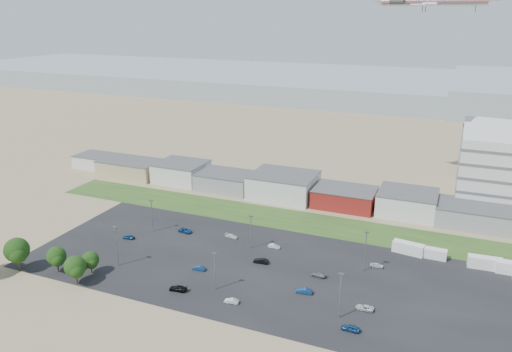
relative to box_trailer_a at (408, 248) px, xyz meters
The scene contains 33 objects.
ground 58.40m from the box_trailer_a, 132.98° to the right, with size 700.00×700.00×0.00m, color #887757.
parking_lot 41.58m from the box_trailer_a, 146.87° to the right, with size 120.00×50.00×0.01m, color black.
grass_strip 40.89m from the box_trailer_a, 166.86° to the left, with size 160.00×16.00×0.02m, color #29481B.
hills_backdrop 272.31m from the box_trailer_a, 89.96° to the left, with size 700.00×200.00×9.00m, color gray, non-canonical shape.
building_row 63.50m from the box_trailer_a, 153.52° to the left, with size 170.00×20.00×8.00m, color silver, non-canonical shape.
box_trailer_a is the anchor object (origin of this frame).
box_trailer_b 6.23m from the box_trailer_a, ahead, with size 7.25×2.26×2.72m, color silver, non-canonical shape.
box_trailer_c 18.95m from the box_trailer_a, ahead, with size 8.19×2.56×3.07m, color silver, non-canonical shape.
tree_left 101.11m from the box_trailer_a, 152.08° to the right, with size 6.61×6.61×9.91m, color black, non-canonical shape.
tree_mid 91.17m from the box_trailer_a, 150.96° to the right, with size 5.15×5.15×7.72m, color black, non-canonical shape.
tree_right 85.42m from the box_trailer_a, 146.58° to the right, with size 5.50×5.50×8.25m, color black, non-canonical shape.
tree_near 82.66m from the box_trailer_a, 149.70° to the right, with size 4.53×4.53×6.79m, color black, non-canonical shape.
lightpole_front_l 76.81m from the box_trailer_a, 152.26° to the right, with size 1.27×0.53×10.83m, color slate, non-canonical shape.
lightpole_front_m 53.85m from the box_trailer_a, 137.41° to the right, with size 1.11×0.46×9.46m, color slate, non-canonical shape.
lightpole_front_r 38.03m from the box_trailer_a, 105.40° to the right, with size 1.25×0.52×10.62m, color slate, non-canonical shape.
lightpole_back_l 73.05m from the box_trailer_a, 168.50° to the right, with size 1.16×0.49×9.90m, color slate, non-canonical shape.
lightpole_back_m 42.65m from the box_trailer_a, 161.47° to the right, with size 1.14×0.47×9.66m, color slate, non-canonical shape.
lightpole_back_r 17.22m from the box_trailer_a, 122.68° to the right, with size 1.26×0.53×10.75m, color slate, non-canonical shape.
airliner 80.57m from the box_trailer_a, 94.31° to the left, with size 40.39×27.54×11.93m, color silver, non-canonical shape.
parked_car_0 31.93m from the box_trailer_a, 100.01° to the right, with size 1.81×3.94×1.09m, color silver.
parked_car_1 35.99m from the box_trailer_a, 123.38° to the right, with size 1.34×3.84×1.26m, color navy.
parked_car_2 40.60m from the box_trailer_a, 99.56° to the right, with size 1.56×3.87×1.32m, color navy.
parked_car_3 62.21m from the box_trailer_a, 139.54° to the right, with size 1.76×4.33×1.26m, color black.
parked_car_4 56.17m from the box_trailer_a, 147.93° to the right, with size 1.20×3.43×1.13m, color navy.
parked_car_5 78.15m from the box_trailer_a, 163.96° to the right, with size 1.39×3.45×1.18m, color navy.
parked_car_6 49.04m from the box_trailer_a, 168.57° to the right, with size 1.58×3.89×1.13m, color silver.
parked_car_7 40.10m from the box_trailer_a, 149.39° to the right, with size 1.39×3.98×1.31m, color black.
parked_car_8 12.82m from the box_trailer_a, 120.13° to the right, with size 1.36×3.37×1.15m, color silver.
parked_car_9 63.33m from the box_trailer_a, 169.52° to the right, with size 1.97×4.27×1.19m, color navy.
parked_car_10 86.50m from the box_trailer_a, 152.04° to the right, with size 1.81×4.45×1.29m, color #595B5E.
parked_car_11 36.14m from the box_trailer_a, 162.32° to the right, with size 1.14×3.28×1.08m, color silver.
parked_car_12 28.53m from the box_trailer_a, 131.28° to the right, with size 1.53×3.75×1.09m, color #595B5E.
parked_car_13 52.39m from the box_trailer_a, 129.88° to the right, with size 1.15×3.29×1.08m, color silver.
Camera 1 is at (48.68, -84.94, 62.19)m, focal length 35.00 mm.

